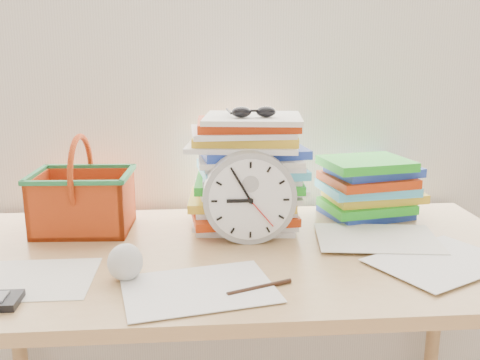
{
  "coord_description": "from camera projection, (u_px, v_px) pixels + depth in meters",
  "views": [
    {
      "loc": [
        -0.1,
        0.4,
        1.22
      ],
      "look_at": [
        -0.0,
        1.6,
        0.92
      ],
      "focal_mm": 40.0,
      "sensor_mm": 36.0,
      "label": 1
    }
  ],
  "objects": [
    {
      "name": "curtain",
      "position": [
        230.0,
        20.0,
        1.52
      ],
      "size": [
        2.4,
        0.01,
        2.5
      ],
      "primitive_type": "cube",
      "color": "white",
      "rests_on": "room_shell"
    },
    {
      "name": "desk",
      "position": [
        240.0,
        279.0,
        1.3
      ],
      "size": [
        1.4,
        0.7,
        0.75
      ],
      "color": "tan",
      "rests_on": "ground"
    },
    {
      "name": "paper_stack",
      "position": [
        247.0,
        171.0,
        1.43
      ],
      "size": [
        0.31,
        0.25,
        0.3
      ],
      "primitive_type": null,
      "rotation": [
        0.0,
        0.0,
        -0.0
      ],
      "color": "white",
      "rests_on": "desk"
    },
    {
      "name": "clock",
      "position": [
        249.0,
        197.0,
        1.31
      ],
      "size": [
        0.23,
        0.05,
        0.23
      ],
      "primitive_type": "cylinder",
      "rotation": [
        1.57,
        0.0,
        0.0
      ],
      "color": "#A1A1A1",
      "rests_on": "desk"
    },
    {
      "name": "sunglasses",
      "position": [
        254.0,
        112.0,
        1.34
      ],
      "size": [
        0.13,
        0.12,
        0.03
      ],
      "primitive_type": null,
      "rotation": [
        0.0,
        0.0,
        0.06
      ],
      "color": "black",
      "rests_on": "paper_stack"
    },
    {
      "name": "book_stack",
      "position": [
        370.0,
        188.0,
        1.52
      ],
      "size": [
        0.33,
        0.28,
        0.17
      ],
      "primitive_type": null,
      "rotation": [
        0.0,
        0.0,
        0.25
      ],
      "color": "white",
      "rests_on": "desk"
    },
    {
      "name": "basket",
      "position": [
        82.0,
        184.0,
        1.4
      ],
      "size": [
        0.26,
        0.21,
        0.25
      ],
      "primitive_type": null,
      "rotation": [
        0.0,
        0.0,
        -0.05
      ],
      "color": "#CB4513",
      "rests_on": "desk"
    },
    {
      "name": "crumpled_ball",
      "position": [
        125.0,
        262.0,
        1.12
      ],
      "size": [
        0.08,
        0.08,
        0.08
      ],
      "primitive_type": "sphere",
      "color": "silver",
      "rests_on": "desk"
    },
    {
      "name": "pen",
      "position": [
        260.0,
        287.0,
        1.07
      ],
      "size": [
        0.14,
        0.06,
        0.01
      ],
      "primitive_type": "cylinder",
      "rotation": [
        0.0,
        1.57,
        0.38
      ],
      "color": "black",
      "rests_on": "desk"
    },
    {
      "name": "scattered_papers",
      "position": [
        240.0,
        248.0,
        1.28
      ],
      "size": [
        1.26,
        0.42,
        0.02
      ],
      "primitive_type": null,
      "color": "white",
      "rests_on": "desk"
    }
  ]
}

